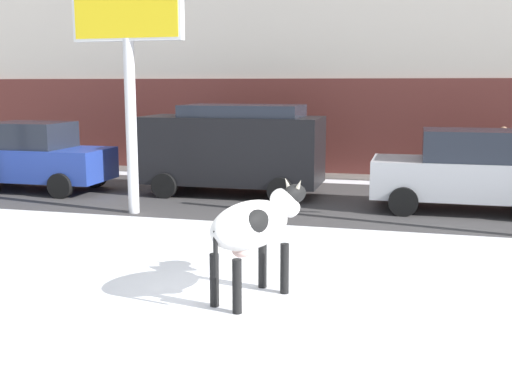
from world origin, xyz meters
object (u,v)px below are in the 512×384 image
at_px(car_black_van, 233,147).
at_px(pedestrian_near_billboard, 502,158).
at_px(car_silver_sedan, 468,172).
at_px(billboard, 127,13).
at_px(car_blue_sedan, 32,157).
at_px(cow_holstein, 254,226).

distance_m(car_black_van, pedestrian_near_billboard, 7.20).
bearing_deg(car_silver_sedan, car_black_van, 172.21).
xyz_separation_m(billboard, car_black_van, (1.47, 2.83, -3.07)).
height_order(car_silver_sedan, pedestrian_near_billboard, car_silver_sedan).
xyz_separation_m(car_blue_sedan, car_silver_sedan, (11.12, -0.03, 0.00)).
bearing_deg(cow_holstein, car_blue_sedan, 139.40).
bearing_deg(cow_holstein, billboard, 130.25).
relative_size(cow_holstein, pedestrian_near_billboard, 1.09).
distance_m(billboard, car_blue_sedan, 5.60).
xyz_separation_m(cow_holstein, car_black_van, (-2.53, 7.56, 0.24)).
bearing_deg(car_silver_sedan, pedestrian_near_billboard, 70.46).
distance_m(cow_holstein, car_blue_sedan, 10.45).
bearing_deg(car_blue_sedan, car_silver_sedan, -0.13).
relative_size(car_blue_sedan, car_silver_sedan, 1.00).
height_order(car_blue_sedan, pedestrian_near_billboard, car_blue_sedan).
distance_m(billboard, car_black_van, 4.43).
bearing_deg(car_blue_sedan, billboard, -27.78).
relative_size(cow_holstein, car_black_van, 0.41).
bearing_deg(cow_holstein, pedestrian_near_billboard, 66.52).
height_order(car_blue_sedan, car_silver_sedan, same).
xyz_separation_m(cow_holstein, car_blue_sedan, (-7.93, 6.80, -0.09)).
bearing_deg(pedestrian_near_billboard, car_black_van, -161.29).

